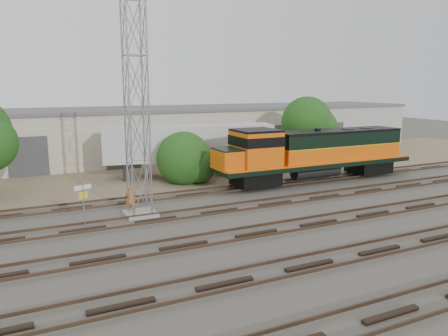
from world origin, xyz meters
name	(u,v)px	position (x,y,z in m)	size (l,w,h in m)	color
ground	(288,211)	(0.00, 0.00, 0.00)	(140.00, 140.00, 0.00)	#47423A
dirt_strip	(197,169)	(0.00, 15.00, 0.01)	(80.00, 16.00, 0.02)	#726047
tracks	(319,223)	(0.00, -3.00, 0.08)	(80.00, 20.40, 0.28)	black
warehouse	(169,132)	(0.04, 22.98, 2.65)	(58.40, 10.40, 5.30)	beige
locomotive	(314,152)	(6.35, 6.00, 2.39)	(17.32, 3.04, 4.16)	black
signal_tower	(137,114)	(-8.49, 3.04, 5.98)	(1.81, 1.81, 12.27)	gray
sign_post	(83,198)	(-11.82, 2.07, 1.69)	(0.94, 0.38, 2.41)	gray
worker	(131,199)	(-8.91, 3.62, 0.88)	(0.64, 0.42, 1.76)	orange
semi_trailer	(193,144)	(-1.34, 12.38, 2.73)	(14.36, 6.02, 4.33)	#BDBDBD
dumpster_blue	(323,147)	(16.27, 17.28, 0.75)	(1.60, 1.50, 1.50)	navy
dumpster_red	(365,143)	(23.58, 18.37, 0.70)	(1.50, 1.40, 1.40)	maroon
tree_mid	(187,160)	(-2.77, 10.13, 1.79)	(4.52, 4.31, 4.31)	#382619
tree_east	(310,123)	(10.73, 12.43, 4.01)	(5.12, 4.87, 6.58)	#382619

